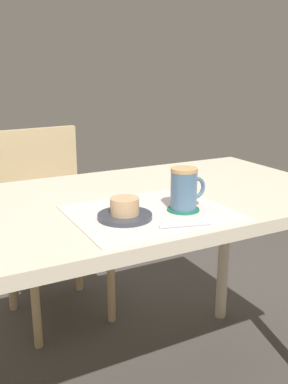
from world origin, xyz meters
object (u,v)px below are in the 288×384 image
at_px(wooden_chair, 50,217).
at_px(pastry, 125,206).
at_px(pastry_plate, 125,216).
at_px(coffee_mug, 185,188).
at_px(dining_table, 124,224).

height_order(wooden_chair, pastry, wooden_chair).
bearing_deg(pastry_plate, coffee_mug, -4.59).
bearing_deg(pastry_plate, pastry, 0.00).
relative_size(dining_table, wooden_chair, 1.59).
distance_m(dining_table, wooden_chair, 0.77).
bearing_deg(pastry, dining_table, 66.07).
height_order(dining_table, pastry_plate, pastry_plate).
xyz_separation_m(dining_table, pastry_plate, (-0.08, -0.18, 0.09)).
height_order(dining_table, wooden_chair, wooden_chair).
height_order(pastry_plate, coffee_mug, coffee_mug).
relative_size(wooden_chair, pastry_plate, 6.15).
xyz_separation_m(wooden_chair, coffee_mug, (0.13, -0.93, 0.35)).
relative_size(dining_table, pastry_plate, 9.80).
height_order(pastry_plate, pastry, pastry).
bearing_deg(coffee_mug, dining_table, 116.03).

